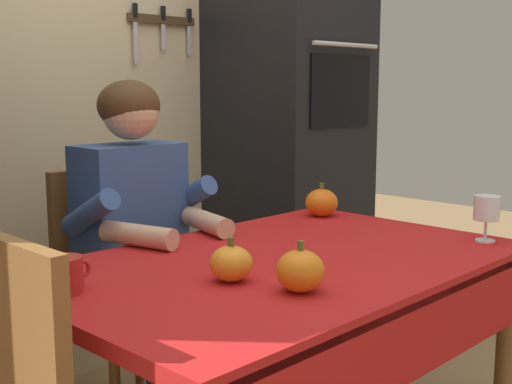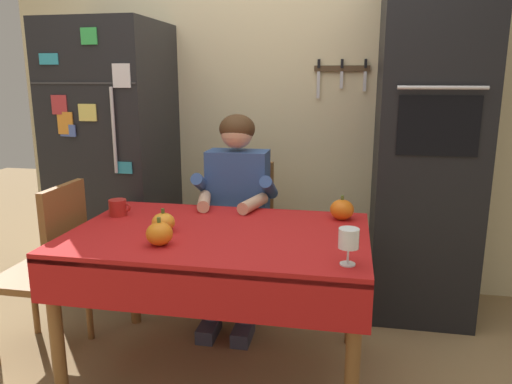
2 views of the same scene
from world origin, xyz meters
name	(u,v)px [view 1 (image 1 of 2)]	position (x,y,z in m)	size (l,w,h in m)	color
back_wall_assembly	(61,67)	(0.05, 1.35, 1.30)	(3.70, 0.13, 2.60)	beige
wall_oven	(289,122)	(1.05, 1.00, 1.05)	(0.60, 0.64, 2.10)	black
dining_table	(287,289)	(0.00, 0.08, 0.66)	(1.40, 0.90, 0.74)	brown
chair_behind_person	(113,285)	(-0.06, 0.87, 0.51)	(0.40, 0.40, 0.93)	brown
seated_person	(143,232)	(-0.06, 0.68, 0.74)	(0.47, 0.55, 1.25)	#38384C
coffee_mug	(65,275)	(-0.59, 0.26, 0.78)	(0.12, 0.09, 0.09)	#B2231E
wine_glass	(487,209)	(0.60, -0.22, 0.84)	(0.08, 0.08, 0.15)	white
pumpkin_large	(300,271)	(-0.20, -0.14, 0.79)	(0.12, 0.12, 0.12)	orange
pumpkin_medium	(322,203)	(0.57, 0.41, 0.79)	(0.12, 0.12, 0.13)	orange
pumpkin_small	(231,263)	(-0.25, 0.04, 0.79)	(0.11, 0.11, 0.11)	orange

